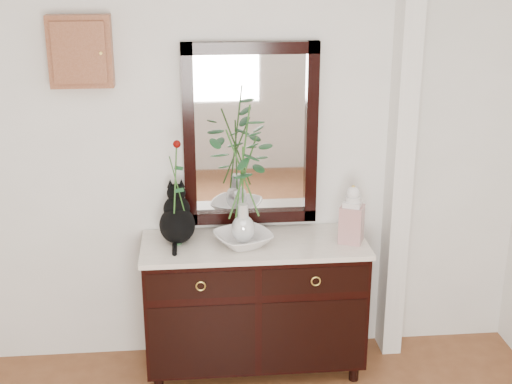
{
  "coord_description": "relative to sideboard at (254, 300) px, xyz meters",
  "views": [
    {
      "loc": [
        -0.25,
        -2.12,
        2.5
      ],
      "look_at": [
        0.1,
        1.63,
        1.2
      ],
      "focal_mm": 50.0,
      "sensor_mm": 36.0,
      "label": 1
    }
  ],
  "objects": [
    {
      "name": "key_cabinet",
      "position": [
        -0.95,
        0.21,
        1.48
      ],
      "size": [
        0.35,
        0.1,
        0.4
      ],
      "primitive_type": "cube",
      "color": "brown",
      "rests_on": "wall_back"
    },
    {
      "name": "wall_mirror",
      "position": [
        -0.0,
        0.24,
        0.97
      ],
      "size": [
        0.8,
        0.06,
        1.1
      ],
      "color": "black",
      "rests_on": "wall_back"
    },
    {
      "name": "lotus_bowl",
      "position": [
        -0.07,
        -0.03,
        0.42
      ],
      "size": [
        0.42,
        0.42,
        0.08
      ],
      "primitive_type": "imported",
      "rotation": [
        0.0,
        0.0,
        0.4
      ],
      "color": "silver",
      "rests_on": "sideboard"
    },
    {
      "name": "sideboard",
      "position": [
        0.0,
        0.0,
        0.0
      ],
      "size": [
        1.33,
        0.52,
        0.82
      ],
      "color": "black",
      "rests_on": "ground"
    },
    {
      "name": "vase_branches",
      "position": [
        -0.07,
        -0.03,
        0.81
      ],
      "size": [
        0.5,
        0.5,
        0.83
      ],
      "primitive_type": null,
      "rotation": [
        0.0,
        0.0,
        0.34
      ],
      "color": "silver",
      "rests_on": "lotus_bowl"
    },
    {
      "name": "cat",
      "position": [
        -0.45,
        0.07,
        0.55
      ],
      "size": [
        0.24,
        0.3,
        0.34
      ],
      "primitive_type": null,
      "rotation": [
        0.0,
        0.0,
        0.01
      ],
      "color": "black",
      "rests_on": "sideboard"
    },
    {
      "name": "ginger_jar",
      "position": [
        0.57,
        -0.04,
        0.55
      ],
      "size": [
        0.17,
        0.17,
        0.35
      ],
      "primitive_type": null,
      "rotation": [
        0.0,
        0.0,
        -0.41
      ],
      "color": "silver",
      "rests_on": "sideboard"
    },
    {
      "name": "wall_back",
      "position": [
        -0.1,
        0.25,
        0.88
      ],
      "size": [
        3.6,
        0.04,
        2.7
      ],
      "primitive_type": "cube",
      "color": "white",
      "rests_on": "ground"
    },
    {
      "name": "pilaster",
      "position": [
        0.9,
        0.17,
        0.88
      ],
      "size": [
        0.12,
        0.2,
        2.7
      ],
      "primitive_type": "cube",
      "color": "white",
      "rests_on": "ground"
    },
    {
      "name": "bud_vase_rose",
      "position": [
        -0.45,
        0.02,
        0.7
      ],
      "size": [
        0.08,
        0.08,
        0.64
      ],
      "primitive_type": null,
      "rotation": [
        0.0,
        0.0,
        0.02
      ],
      "color": "#32663A",
      "rests_on": "sideboard"
    }
  ]
}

